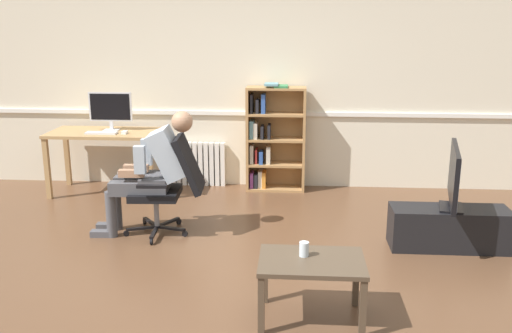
{
  "coord_description": "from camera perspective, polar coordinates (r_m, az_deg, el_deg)",
  "views": [
    {
      "loc": [
        0.51,
        -4.23,
        2.04
      ],
      "look_at": [
        0.15,
        0.85,
        0.7
      ],
      "focal_mm": 39.25,
      "sensor_mm": 36.0,
      "label": 1
    }
  ],
  "objects": [
    {
      "name": "person_seated",
      "position": [
        5.45,
        -10.56,
        -0.29
      ],
      "size": [
        1.02,
        0.4,
        1.21
      ],
      "rotation": [
        0.0,
        0.0,
        -1.51
      ],
      "color": "#4C4C51",
      "rests_on": "ground_plane"
    },
    {
      "name": "radiator",
      "position": [
        7.1,
        -5.92,
        0.27
      ],
      "size": [
        0.68,
        0.08,
        0.55
      ],
      "color": "white",
      "rests_on": "ground_plane"
    },
    {
      "name": "bookshelf",
      "position": [
        6.82,
        1.58,
        2.74
      ],
      "size": [
        0.71,
        0.29,
        1.31
      ],
      "color": "#AD7F4C",
      "rests_on": "ground_plane"
    },
    {
      "name": "drinking_glass",
      "position": [
        3.92,
        4.91,
        -8.38
      ],
      "size": [
        0.07,
        0.07,
        0.1
      ],
      "primitive_type": "cylinder",
      "color": "silver",
      "rests_on": "coffee_table"
    },
    {
      "name": "coffee_table",
      "position": [
        3.92,
        5.69,
        -10.28
      ],
      "size": [
        0.73,
        0.5,
        0.45
      ],
      "color": "#4C3D2D",
      "rests_on": "ground_plane"
    },
    {
      "name": "tv_screen",
      "position": [
        5.3,
        19.51,
        -1.0
      ],
      "size": [
        0.26,
        0.86,
        0.57
      ],
      "rotation": [
        0.0,
        0.0,
        1.36
      ],
      "color": "black",
      "rests_on": "tv_stand"
    },
    {
      "name": "tv_stand",
      "position": [
        5.44,
        19.06,
        -5.96
      ],
      "size": [
        1.06,
        0.36,
        0.38
      ],
      "color": "black",
      "rests_on": "ground_plane"
    },
    {
      "name": "back_wall",
      "position": [
        6.93,
        -0.18,
        9.01
      ],
      "size": [
        12.0,
        0.13,
        2.7
      ],
      "color": "beige",
      "rests_on": "ground_plane"
    },
    {
      "name": "office_chair",
      "position": [
        5.45,
        -8.69,
        -1.56
      ],
      "size": [
        0.79,
        0.62,
        0.98
      ],
      "rotation": [
        0.0,
        0.0,
        -1.51
      ],
      "color": "black",
      "rests_on": "ground_plane"
    },
    {
      "name": "imac_monitor",
      "position": [
        6.89,
        -14.62,
        5.75
      ],
      "size": [
        0.52,
        0.14,
        0.46
      ],
      "color": "silver",
      "rests_on": "computer_desk"
    },
    {
      "name": "computer_desk",
      "position": [
        6.9,
        -15.13,
        2.64
      ],
      "size": [
        1.3,
        0.66,
        0.76
      ],
      "color": "tan",
      "rests_on": "ground_plane"
    },
    {
      "name": "computer_mouse",
      "position": [
        6.68,
        -13.24,
        3.41
      ],
      "size": [
        0.06,
        0.1,
        0.03
      ],
      "primitive_type": "cube",
      "color": "white",
      "rests_on": "computer_desk"
    },
    {
      "name": "ground_plane",
      "position": [
        4.72,
        -2.6,
        -10.87
      ],
      "size": [
        18.0,
        18.0,
        0.0
      ],
      "primitive_type": "plane",
      "color": "brown"
    },
    {
      "name": "keyboard",
      "position": [
        6.75,
        -15.49,
        3.33
      ],
      "size": [
        0.36,
        0.12,
        0.02
      ],
      "primitive_type": "cube",
      "color": "silver",
      "rests_on": "computer_desk"
    }
  ]
}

